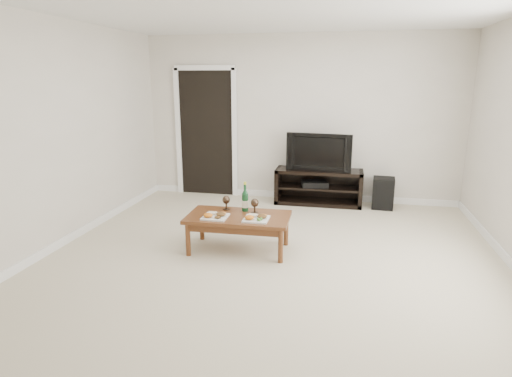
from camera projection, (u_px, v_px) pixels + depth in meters
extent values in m
plane|color=beige|center=(268.00, 268.00, 4.48)|extent=(5.50, 5.50, 0.00)
cube|color=beige|center=(300.00, 119.00, 6.78)|extent=(5.00, 0.04, 2.60)
cube|color=black|center=(206.00, 134.00, 7.13)|extent=(0.90, 0.02, 2.05)
cube|color=black|center=(318.00, 187.00, 6.71)|extent=(1.34, 0.45, 0.55)
imported|color=black|center=(320.00, 151.00, 6.57)|extent=(1.01, 0.26, 0.58)
cube|color=black|center=(315.00, 184.00, 6.70)|extent=(0.45, 0.37, 0.08)
cube|color=black|center=(383.00, 193.00, 6.50)|extent=(0.33, 0.33, 0.47)
cube|color=brown|center=(239.00, 233.00, 4.90)|extent=(1.17, 0.66, 0.42)
cube|color=white|center=(215.00, 215.00, 4.76)|extent=(0.27, 0.27, 0.07)
cube|color=white|center=(256.00, 217.00, 4.69)|extent=(0.27, 0.27, 0.07)
cylinder|color=#103B1D|center=(245.00, 197.00, 4.97)|extent=(0.07, 0.07, 0.35)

